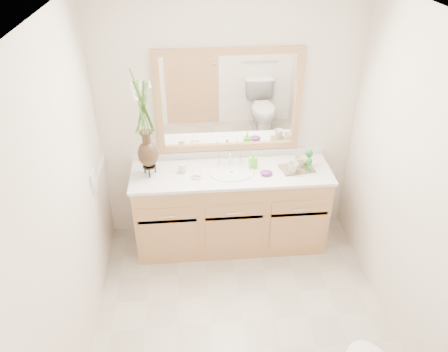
{
  "coord_description": "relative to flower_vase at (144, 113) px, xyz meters",
  "views": [
    {
      "loc": [
        -0.36,
        -2.37,
        2.93
      ],
      "look_at": [
        -0.1,
        0.65,
        1.02
      ],
      "focal_mm": 35.0,
      "sensor_mm": 36.0,
      "label": 1
    }
  ],
  "objects": [
    {
      "name": "goblet_back",
      "position": [
        1.47,
        0.03,
        -0.48
      ],
      "size": [
        0.07,
        0.07,
        0.15
      ],
      "color": "#246D27",
      "rests_on": "tray"
    },
    {
      "name": "ceiling",
      "position": [
        0.74,
        -1.03,
        0.97
      ],
      "size": [
        2.4,
        2.6,
        0.02
      ],
      "primitive_type": "cube",
      "color": "white",
      "rests_on": "wall_back"
    },
    {
      "name": "mug_left",
      "position": [
        1.29,
        -0.09,
        -0.54
      ],
      "size": [
        0.11,
        0.11,
        0.1
      ],
      "primitive_type": "imported",
      "rotation": [
        0.0,
        0.0,
        -0.17
      ],
      "color": "beige",
      "rests_on": "tray"
    },
    {
      "name": "purple_dish",
      "position": [
        1.05,
        -0.1,
        -0.58
      ],
      "size": [
        0.14,
        0.13,
        0.04
      ],
      "primitive_type": "ellipsoid",
      "rotation": [
        0.0,
        0.0,
        -0.4
      ],
      "color": "#672776",
      "rests_on": "counter"
    },
    {
      "name": "wall_left",
      "position": [
        -0.46,
        -1.03,
        -0.23
      ],
      "size": [
        0.02,
        2.6,
        2.4
      ],
      "primitive_type": "cube",
      "color": "silver",
      "rests_on": "floor"
    },
    {
      "name": "vanity",
      "position": [
        0.74,
        -0.02,
        -1.03
      ],
      "size": [
        1.8,
        0.55,
        0.8
      ],
      "color": "tan",
      "rests_on": "floor"
    },
    {
      "name": "tumbler",
      "position": [
        0.29,
        0.01,
        -0.56
      ],
      "size": [
        0.07,
        0.07,
        0.08
      ],
      "primitive_type": "cylinder",
      "color": "beige",
      "rests_on": "counter"
    },
    {
      "name": "wall_back",
      "position": [
        0.74,
        0.27,
        -0.23
      ],
      "size": [
        2.4,
        0.02,
        2.4
      ],
      "primitive_type": "cube",
      "color": "silver",
      "rests_on": "floor"
    },
    {
      "name": "goblet_front",
      "position": [
        1.44,
        -0.08,
        -0.5
      ],
      "size": [
        0.06,
        0.06,
        0.13
      ],
      "color": "#246D27",
      "rests_on": "tray"
    },
    {
      "name": "soap_bottle",
      "position": [
        0.95,
        0.04,
        -0.53
      ],
      "size": [
        0.07,
        0.07,
        0.14
      ],
      "primitive_type": "imported",
      "rotation": [
        0.0,
        0.0,
        0.06
      ],
      "color": "#6ED732",
      "rests_on": "counter"
    },
    {
      "name": "tray",
      "position": [
        1.35,
        -0.03,
        -0.6
      ],
      "size": [
        0.33,
        0.24,
        0.01
      ],
      "primitive_type": "cube",
      "rotation": [
        0.0,
        0.0,
        0.17
      ],
      "color": "brown",
      "rests_on": "counter"
    },
    {
      "name": "soap_dish",
      "position": [
        0.43,
        -0.09,
        -0.59
      ],
      "size": [
        0.11,
        0.11,
        0.04
      ],
      "color": "beige",
      "rests_on": "counter"
    },
    {
      "name": "wall_right",
      "position": [
        1.94,
        -1.03,
        -0.23
      ],
      "size": [
        0.02,
        2.6,
        2.4
      ],
      "primitive_type": "cube",
      "color": "silver",
      "rests_on": "floor"
    },
    {
      "name": "flower_vase",
      "position": [
        0.0,
        0.0,
        0.0
      ],
      "size": [
        0.22,
        0.22,
        0.89
      ],
      "rotation": [
        0.0,
        0.0,
        -0.41
      ],
      "color": "black",
      "rests_on": "counter"
    },
    {
      "name": "switch_plate",
      "position": [
        -0.45,
        -0.27,
        -0.45
      ],
      "size": [
        0.02,
        0.12,
        0.12
      ],
      "primitive_type": "cube",
      "color": "white",
      "rests_on": "wall_left"
    },
    {
      "name": "sink",
      "position": [
        0.74,
        -0.03,
        -0.66
      ],
      "size": [
        0.38,
        0.34,
        0.23
      ],
      "color": "white",
      "rests_on": "counter"
    },
    {
      "name": "counter",
      "position": [
        0.74,
        -0.02,
        -0.62
      ],
      "size": [
        1.84,
        0.57,
        0.03
      ],
      "primitive_type": "cube",
      "color": "white",
      "rests_on": "vanity"
    },
    {
      "name": "mirror",
      "position": [
        0.74,
        0.25,
        -0.03
      ],
      "size": [
        1.32,
        0.04,
        0.97
      ],
      "color": "white",
      "rests_on": "wall_back"
    },
    {
      "name": "floor",
      "position": [
        0.74,
        -1.03,
        -1.43
      ],
      "size": [
        2.6,
        2.6,
        0.0
      ],
      "primitive_type": "plane",
      "color": "beige",
      "rests_on": "ground"
    },
    {
      "name": "mug_right",
      "position": [
        1.38,
        0.01,
        -0.54
      ],
      "size": [
        0.11,
        0.1,
        0.1
      ],
      "primitive_type": "imported",
      "rotation": [
        0.0,
        0.0,
        0.02
      ],
      "color": "beige",
      "rests_on": "tray"
    }
  ]
}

